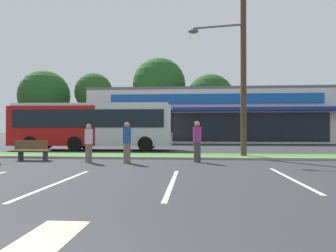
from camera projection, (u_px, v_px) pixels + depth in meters
grass_median at (157, 156)px, 16.59m from camera, size 56.00×2.20×0.12m
curb_lip at (154, 158)px, 15.38m from camera, size 56.00×0.24×0.12m
parking_stripe_1 at (57, 183)px, 8.52m from camera, size 0.12×4.80×0.01m
parking_stripe_2 at (172, 183)px, 8.58m from camera, size 0.12×4.80×0.01m
parking_stripe_3 at (291, 179)px, 9.31m from camera, size 0.12×4.80×0.01m
lot_arrow at (45, 238)px, 4.20m from camera, size 0.70×1.60×0.01m
storefront_building at (212, 117)px, 38.23m from camera, size 27.11×13.36×5.93m
tree_far_left at (44, 96)px, 49.21m from camera, size 7.88×7.88×10.66m
tree_left at (94, 92)px, 48.56m from camera, size 5.81×5.81×10.14m
tree_mid_left at (159, 85)px, 49.86m from camera, size 8.37×8.37×12.77m
tree_mid at (210, 98)px, 48.07m from camera, size 7.26×7.26×9.89m
utility_pole at (240, 59)px, 16.16m from camera, size 3.12×2.39×9.52m
city_bus at (93, 125)px, 22.10m from camera, size 11.24×2.83×3.25m
bus_stop_bench at (32, 150)px, 14.85m from camera, size 1.60×0.45×0.95m
pedestrian_near_bench at (197, 142)px, 14.01m from camera, size 0.37×0.37×1.82m
pedestrian_by_pole at (127, 143)px, 13.57m from camera, size 0.36×0.36×1.77m
pedestrian_mid at (89, 143)px, 13.86m from camera, size 0.34×0.34×1.70m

